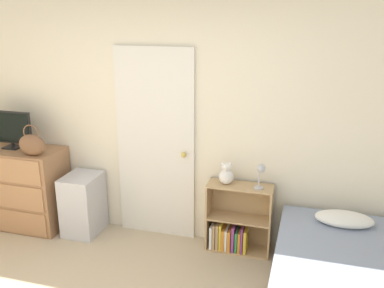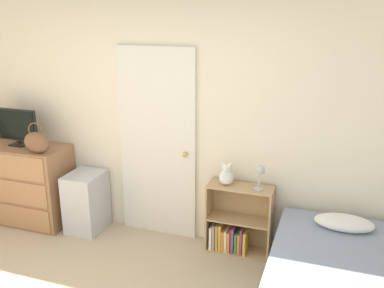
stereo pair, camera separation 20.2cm
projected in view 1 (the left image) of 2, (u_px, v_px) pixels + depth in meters
wall_back at (168, 120)px, 4.38m from camera, size 10.00×0.06×2.55m
door_closed at (156, 145)px, 4.45m from camera, size 0.84×0.09×2.02m
dresser at (19, 187)px, 4.81m from camera, size 1.05×0.50×0.91m
tv at (11, 129)px, 4.63m from camera, size 0.51×0.16×0.41m
handbag at (32, 145)px, 4.41m from camera, size 0.31×0.13×0.33m
storage_bin at (83, 204)px, 4.67m from camera, size 0.36×0.44×0.66m
bookshelf at (235, 226)px, 4.33m from camera, size 0.65×0.25×0.72m
teddy_bear at (226, 175)px, 4.19m from camera, size 0.15×0.15×0.23m
desk_lamp at (261, 172)px, 4.05m from camera, size 0.11×0.10×0.25m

